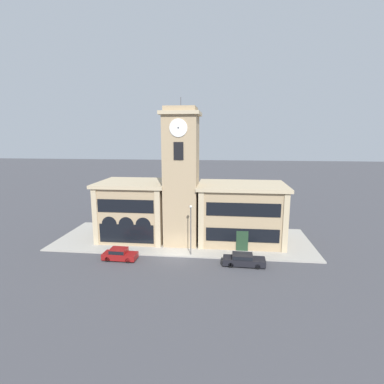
# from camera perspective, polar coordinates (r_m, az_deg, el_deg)

# --- Properties ---
(ground_plane) EXTENTS (300.00, 300.00, 0.00)m
(ground_plane) POSITION_cam_1_polar(r_m,az_deg,el_deg) (37.60, -3.05, -12.29)
(ground_plane) COLOR #424247
(sidewalk_kerb) EXTENTS (35.50, 12.68, 0.15)m
(sidewalk_kerb) POSITION_cam_1_polar(r_m,az_deg,el_deg) (43.42, -1.68, -8.96)
(sidewalk_kerb) COLOR #A39E93
(sidewalk_kerb) RESTS_ON ground_plane
(clock_tower) EXTENTS (5.06, 5.06, 19.47)m
(clock_tower) POSITION_cam_1_polar(r_m,az_deg,el_deg) (39.82, -2.05, 2.76)
(clock_tower) COLOR tan
(clock_tower) RESTS_ON ground_plane
(town_hall_left_wing) EXTENTS (9.90, 8.69, 8.27)m
(town_hall_left_wing) POSITION_cam_1_polar(r_m,az_deg,el_deg) (44.03, -10.84, -3.31)
(town_hall_left_wing) COLOR tan
(town_hall_left_wing) RESTS_ON ground_plane
(town_hall_right_wing) EXTENTS (11.97, 8.69, 8.17)m
(town_hall_right_wing) POSITION_cam_1_polar(r_m,az_deg,el_deg) (42.22, 9.35, -3.94)
(town_hall_right_wing) COLOR tan
(town_hall_right_wing) RESTS_ON ground_plane
(parked_car_near) EXTENTS (4.11, 1.90, 1.41)m
(parked_car_near) POSITION_cam_1_polar(r_m,az_deg,el_deg) (37.60, -13.64, -11.39)
(parked_car_near) COLOR maroon
(parked_car_near) RESTS_ON ground_plane
(parked_car_mid) EXTENTS (4.85, 1.97, 1.36)m
(parked_car_mid) POSITION_cam_1_polar(r_m,az_deg,el_deg) (35.60, 9.77, -12.56)
(parked_car_mid) COLOR black
(parked_car_mid) RESTS_ON ground_plane
(street_lamp) EXTENTS (0.36, 0.36, 6.27)m
(street_lamp) POSITION_cam_1_polar(r_m,az_deg,el_deg) (36.62, -0.23, -5.90)
(street_lamp) COLOR #4C4C51
(street_lamp) RESTS_ON sidewalk_kerb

